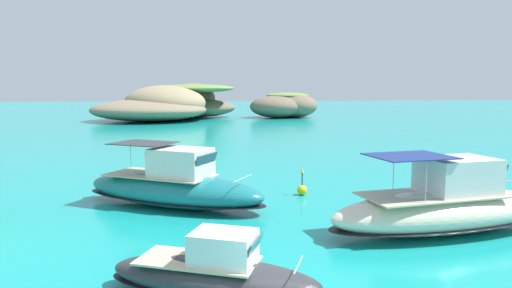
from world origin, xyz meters
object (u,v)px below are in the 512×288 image
islet_large (172,104)px  islet_small (286,106)px  motorboat_teal (174,187)px  channel_buoy (302,189)px  motorboat_cream (446,207)px  motorboat_charcoal (214,274)px

islet_large → islet_small: size_ratio=2.02×
motorboat_teal → channel_buoy: bearing=12.9°
motorboat_cream → motorboat_teal: (-11.26, 5.60, -0.04)m
motorboat_teal → channel_buoy: 7.11m
motorboat_cream → motorboat_teal: motorboat_cream is taller
motorboat_cream → channel_buoy: 8.42m
islet_small → motorboat_cream: islet_small is taller
islet_small → channel_buoy: size_ratio=10.04×
motorboat_cream → islet_small: bearing=83.9°
islet_small → motorboat_charcoal: (-17.55, -78.90, -1.63)m
motorboat_cream → channel_buoy: motorboat_cream is taller
islet_large → channel_buoy: (10.18, -64.94, -2.49)m
islet_large → islet_small: islet_large is taller
islet_large → motorboat_cream: (14.54, -72.11, -1.80)m
motorboat_cream → channel_buoy: (-4.36, 7.18, -0.69)m
motorboat_charcoal → islet_small: bearing=77.5°
channel_buoy → motorboat_teal: bearing=-167.1°
motorboat_teal → islet_large: bearing=92.8°
islet_small → motorboat_cream: size_ratio=1.38×
motorboat_charcoal → channel_buoy: 12.96m
motorboat_teal → motorboat_charcoal: bearing=-81.1°
islet_small → channel_buoy: islet_small is taller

